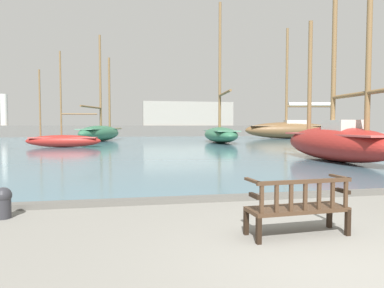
{
  "coord_description": "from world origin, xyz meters",
  "views": [
    {
      "loc": [
        -2.58,
        -3.73,
        1.72
      ],
      "look_at": [
        0.02,
        10.0,
        1.0
      ],
      "focal_mm": 32.0,
      "sensor_mm": 36.0,
      "label": 1
    }
  ],
  "objects_px": {
    "sailboat_nearest_starboard": "(335,140)",
    "park_bench": "(298,206)",
    "sailboat_mid_starboard": "(220,133)",
    "mooring_bollard": "(3,201)",
    "sailboat_far_starboard": "(100,132)",
    "sailboat_distant_harbor": "(63,140)",
    "sailboat_outer_starboard": "(289,129)"
  },
  "relations": [
    {
      "from": "sailboat_nearest_starboard",
      "to": "park_bench",
      "type": "bearing_deg",
      "value": -125.9
    },
    {
      "from": "park_bench",
      "to": "sailboat_mid_starboard",
      "type": "relative_size",
      "value": 0.12
    },
    {
      "from": "sailboat_mid_starboard",
      "to": "mooring_bollard",
      "type": "relative_size",
      "value": 24.21
    },
    {
      "from": "park_bench",
      "to": "sailboat_far_starboard",
      "type": "height_order",
      "value": "sailboat_far_starboard"
    },
    {
      "from": "sailboat_distant_harbor",
      "to": "mooring_bollard",
      "type": "distance_m",
      "value": 21.69
    },
    {
      "from": "sailboat_far_starboard",
      "to": "park_bench",
      "type": "bearing_deg",
      "value": -80.77
    },
    {
      "from": "sailboat_far_starboard",
      "to": "sailboat_outer_starboard",
      "type": "bearing_deg",
      "value": 9.19
    },
    {
      "from": "park_bench",
      "to": "sailboat_nearest_starboard",
      "type": "bearing_deg",
      "value": 54.1
    },
    {
      "from": "park_bench",
      "to": "sailboat_distant_harbor",
      "type": "bearing_deg",
      "value": 107.94
    },
    {
      "from": "sailboat_nearest_starboard",
      "to": "sailboat_mid_starboard",
      "type": "xyz_separation_m",
      "value": [
        -0.39,
        19.12,
        -0.04
      ]
    },
    {
      "from": "sailboat_distant_harbor",
      "to": "mooring_bollard",
      "type": "bearing_deg",
      "value": -82.87
    },
    {
      "from": "sailboat_mid_starboard",
      "to": "mooring_bollard",
      "type": "distance_m",
      "value": 29.36
    },
    {
      "from": "sailboat_far_starboard",
      "to": "sailboat_mid_starboard",
      "type": "bearing_deg",
      "value": -24.13
    },
    {
      "from": "sailboat_far_starboard",
      "to": "sailboat_outer_starboard",
      "type": "height_order",
      "value": "sailboat_outer_starboard"
    },
    {
      "from": "sailboat_far_starboard",
      "to": "sailboat_distant_harbor",
      "type": "bearing_deg",
      "value": -100.43
    },
    {
      "from": "sailboat_outer_starboard",
      "to": "sailboat_distant_harbor",
      "type": "bearing_deg",
      "value": -150.74
    },
    {
      "from": "sailboat_mid_starboard",
      "to": "sailboat_outer_starboard",
      "type": "xyz_separation_m",
      "value": [
        12.32,
        9.49,
        0.38
      ]
    },
    {
      "from": "sailboat_mid_starboard",
      "to": "sailboat_distant_harbor",
      "type": "distance_m",
      "value": 15.31
    },
    {
      "from": "park_bench",
      "to": "sailboat_mid_starboard",
      "type": "bearing_deg",
      "value": 76.95
    },
    {
      "from": "park_bench",
      "to": "sailboat_nearest_starboard",
      "type": "xyz_separation_m",
      "value": [
        7.09,
        9.8,
        0.61
      ]
    },
    {
      "from": "sailboat_far_starboard",
      "to": "sailboat_nearest_starboard",
      "type": "distance_m",
      "value": 27.71
    },
    {
      "from": "park_bench",
      "to": "sailboat_nearest_starboard",
      "type": "height_order",
      "value": "sailboat_nearest_starboard"
    },
    {
      "from": "park_bench",
      "to": "mooring_bollard",
      "type": "distance_m",
      "value": 5.3
    },
    {
      "from": "sailboat_mid_starboard",
      "to": "sailboat_far_starboard",
      "type": "bearing_deg",
      "value": 155.87
    },
    {
      "from": "sailboat_mid_starboard",
      "to": "mooring_bollard",
      "type": "bearing_deg",
      "value": -113.32
    },
    {
      "from": "sailboat_nearest_starboard",
      "to": "sailboat_outer_starboard",
      "type": "bearing_deg",
      "value": 67.36
    },
    {
      "from": "park_bench",
      "to": "sailboat_far_starboard",
      "type": "bearing_deg",
      "value": 99.23
    },
    {
      "from": "sailboat_nearest_starboard",
      "to": "sailboat_outer_starboard",
      "type": "height_order",
      "value": "sailboat_outer_starboard"
    },
    {
      "from": "sailboat_far_starboard",
      "to": "sailboat_nearest_starboard",
      "type": "height_order",
      "value": "sailboat_far_starboard"
    },
    {
      "from": "sailboat_far_starboard",
      "to": "sailboat_distant_harbor",
      "type": "relative_size",
      "value": 1.56
    },
    {
      "from": "sailboat_far_starboard",
      "to": "sailboat_nearest_starboard",
      "type": "bearing_deg",
      "value": -62.75
    },
    {
      "from": "park_bench",
      "to": "mooring_bollard",
      "type": "relative_size",
      "value": 2.79
    }
  ]
}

